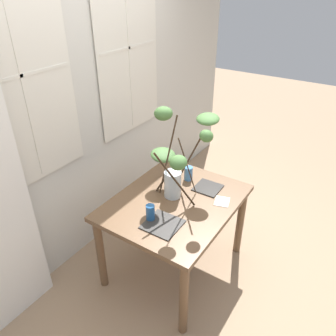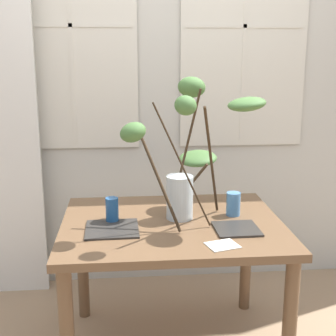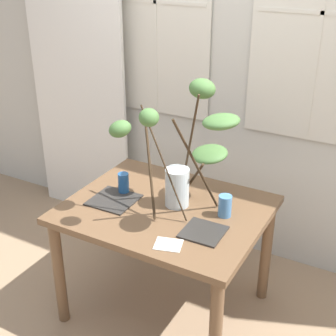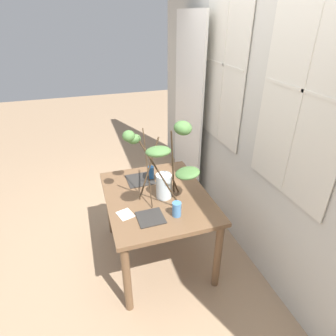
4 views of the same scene
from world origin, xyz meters
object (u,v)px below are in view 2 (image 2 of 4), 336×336
Objects in this scene: vase_with_branches at (190,152)px; plate_square_right at (237,229)px; drinking_glass_blue_right at (233,204)px; drinking_glass_blue_left at (112,210)px; dining_table at (172,242)px; plate_square_left at (112,229)px.

vase_with_branches reaches higher than plate_square_right.
drinking_glass_blue_right is at bearing 81.92° from plate_square_right.
drinking_glass_blue_left is at bearing 164.92° from plate_square_right.
drinking_glass_blue_left is 1.04× the size of drinking_glass_blue_right.
dining_table is 5.28× the size of plate_square_right.
vase_with_branches is 6.08× the size of drinking_glass_blue_right.
drinking_glass_blue_right is at bearing 4.40° from drinking_glass_blue_left.
dining_table is 0.36m from drinking_glass_blue_left.
drinking_glass_blue_left is at bearing -175.76° from vase_with_branches.
plate_square_left is at bearing -166.05° from drinking_glass_blue_right.
plate_square_right is (-0.03, -0.22, -0.06)m from drinking_glass_blue_right.
vase_with_branches is at bearing 136.66° from plate_square_right.
dining_table is at bearing -151.21° from vase_with_branches.
drinking_glass_blue_left is 0.13m from plate_square_left.
plate_square_right reaches higher than plate_square_left.
plate_square_left is at bearing -160.91° from vase_with_branches.
vase_with_branches reaches higher than drinking_glass_blue_left.
plate_square_left is 1.20× the size of plate_square_right.
drinking_glass_blue_right is 0.68m from plate_square_left.
vase_with_branches is (0.10, 0.06, 0.47)m from dining_table.
plate_square_left reaches higher than dining_table.
dining_table is 0.34m from plate_square_left.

